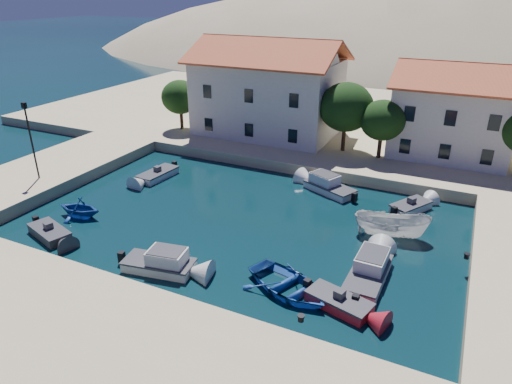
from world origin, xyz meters
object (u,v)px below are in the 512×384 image
building_left (268,86)px  rowboat_south (288,291)px  cabin_cruiser_east (368,273)px  building_mid (454,109)px  cabin_cruiser_south (159,263)px  lamppost (30,134)px  boat_east (390,236)px

building_left → rowboat_south: 27.55m
rowboat_south → cabin_cruiser_east: cabin_cruiser_east is taller
building_mid → cabin_cruiser_south: building_mid is taller
building_left → lamppost: 23.10m
cabin_cruiser_south → rowboat_south: size_ratio=0.85×
cabin_cruiser_south → rowboat_south: bearing=0.4°
building_left → rowboat_south: building_left is taller
lamppost → cabin_cruiser_east: 27.67m
lamppost → rowboat_south: (23.60, -4.03, -4.75)m
building_left → building_mid: (18.00, 1.00, -0.71)m
lamppost → rowboat_south: size_ratio=1.20×
rowboat_south → boat_east: (3.94, 8.57, 0.00)m
building_mid → boat_east: bearing=-96.8°
lamppost → cabin_cruiser_east: (27.32, -1.12, -4.28)m
building_left → boat_east: 23.05m
building_left → rowboat_south: size_ratio=2.83×
lamppost → rowboat_south: 24.41m
cabin_cruiser_south → rowboat_south: (7.63, 1.38, -0.48)m
cabin_cruiser_south → cabin_cruiser_east: same height
boat_east → cabin_cruiser_south: bearing=119.5°
cabin_cruiser_east → boat_east: (0.22, 5.66, -0.48)m
lamppost → boat_east: bearing=9.4°
cabin_cruiser_south → cabin_cruiser_east: (11.35, 4.30, 0.00)m
building_left → lamppost: (-11.50, -20.00, -1.18)m
cabin_cruiser_south → cabin_cruiser_east: bearing=10.9°
rowboat_south → lamppost: bearing=103.7°
building_left → cabin_cruiser_south: (4.47, -25.42, -5.46)m
building_left → cabin_cruiser_south: 26.38m
rowboat_south → building_left: bearing=50.1°
building_mid → rowboat_south: bearing=-103.3°
building_mid → cabin_cruiser_east: bearing=-95.6°
boat_east → building_left: bearing=34.9°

